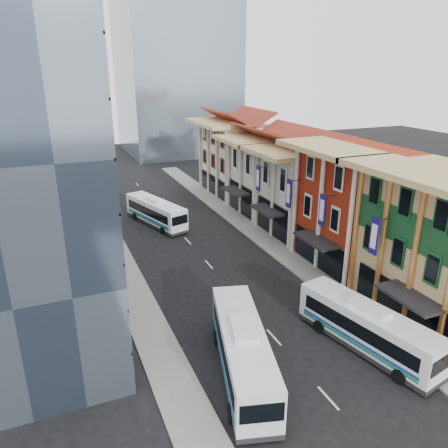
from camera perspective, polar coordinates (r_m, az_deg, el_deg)
name	(u,v)px	position (r m, az deg, el deg)	size (l,w,h in m)	color
ground	(338,409)	(29.48, 14.67, -22.33)	(200.00, 200.00, 0.00)	black
sidewalk_right	(280,251)	(48.99, 7.36, -3.54)	(3.00, 90.00, 0.15)	slate
sidewalk_left	(127,278)	(43.70, -12.54, -6.94)	(3.00, 90.00, 0.15)	slate
shophouse_red	(355,207)	(46.10, 16.74, 2.09)	(8.00, 10.00, 12.00)	maroon
shophouse_cream_near	(303,193)	(53.69, 10.33, 4.01)	(8.00, 9.00, 10.00)	beige
shophouse_cream_mid	(268,176)	(61.16, 5.79, 6.20)	(8.00, 9.00, 10.00)	beige
shophouse_cream_far	(237,159)	(70.22, 1.72, 8.53)	(8.00, 12.00, 11.00)	beige
office_tower	(2,132)	(36.03, -27.06, 10.65)	(12.00, 26.00, 30.00)	#38465A
office_block_far	(32,172)	(60.00, -23.78, 6.29)	(10.00, 18.00, 14.00)	gray
bus_left_near	(243,350)	(29.91, 2.47, -16.11)	(2.82, 12.03, 3.86)	silver
bus_left_far	(156,212)	(56.93, -8.91, 1.62)	(2.59, 11.05, 3.54)	white
bus_right	(367,327)	(33.92, 18.21, -12.65)	(2.64, 11.26, 3.61)	silver
sedan_left	(246,357)	(31.42, 2.84, -17.00)	(1.53, 3.79, 1.29)	white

